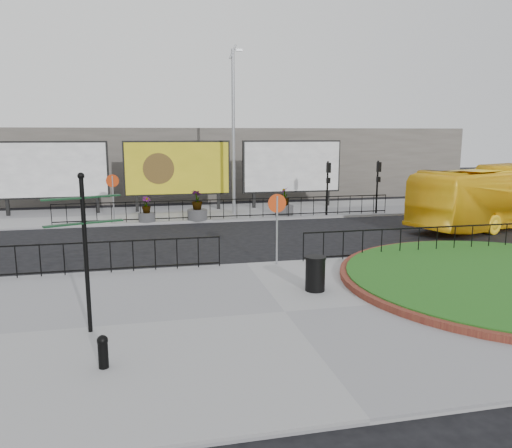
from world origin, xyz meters
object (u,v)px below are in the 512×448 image
object	(u,v)px
bollard	(103,350)
planter_b	(197,209)
fingerpost_sign	(85,238)
bus	(499,196)
planter_c	(284,205)
planter_a	(147,213)
lamp_post	(233,130)
litter_bin	(315,273)
billboard_mid	(178,169)

from	to	relation	value
bollard	planter_b	world-z (taller)	planter_b
fingerpost_sign	bus	bearing A→B (deg)	11.57
planter_c	planter_a	bearing A→B (deg)	-175.53
lamp_post	bus	xyz separation A→B (m)	(12.37, -6.15, -3.29)
planter_a	planter_c	xyz separation A→B (m)	(7.56, 0.59, 0.08)
bollard	planter_a	bearing A→B (deg)	86.84
fingerpost_sign	planter_b	world-z (taller)	fingerpost_sign
litter_bin	bus	distance (m)	15.10
fingerpost_sign	litter_bin	distance (m)	6.54
bus	planter_a	bearing A→B (deg)	55.22
fingerpost_sign	litter_bin	xyz separation A→B (m)	(6.06, 1.79, -1.70)
planter_c	planter_b	bearing A→B (deg)	-173.18
lamp_post	planter_b	xyz separation A→B (m)	(-2.26, -1.60, -4.14)
billboard_mid	bus	bearing A→B (deg)	-27.83
lamp_post	bollard	distance (m)	19.62
bus	bollard	bearing A→B (deg)	103.61
bollard	planter_b	bearing A→B (deg)	77.98
planter_b	planter_c	distance (m)	4.97
lamp_post	bus	size ratio (longest dim) A/B	0.84
billboard_mid	bus	xyz separation A→B (m)	(15.38, -8.12, -1.07)
fingerpost_sign	litter_bin	size ratio (longest dim) A/B	3.61
planter_a	bus	bearing A→B (deg)	-14.77
litter_bin	planter_c	xyz separation A→B (m)	(2.86, 13.49, 0.04)
fingerpost_sign	bollard	bearing A→B (deg)	-94.26
lamp_post	litter_bin	xyz separation A→B (m)	(-0.18, -14.50, -4.19)
billboard_mid	planter_c	bearing A→B (deg)	-27.66
litter_bin	planter_a	distance (m)	13.73
billboard_mid	bus	distance (m)	17.43
planter_b	billboard_mid	bearing A→B (deg)	101.84
bus	billboard_mid	bearing A→B (deg)	42.16
lamp_post	planter_b	world-z (taller)	lamp_post
litter_bin	planter_b	xyz separation A→B (m)	(-2.08, 12.90, 0.05)
planter_a	planter_b	bearing A→B (deg)	0.00
bollard	litter_bin	world-z (taller)	litter_bin
litter_bin	bus	xyz separation A→B (m)	(12.55, 8.35, 0.90)
lamp_post	planter_a	bearing A→B (deg)	-161.85
bollard	bus	xyz separation A→B (m)	(18.17, 12.09, 1.05)
bus	planter_b	xyz separation A→B (m)	(-14.63, 4.55, -0.85)
bollard	litter_bin	size ratio (longest dim) A/B	0.66
litter_bin	planter_c	distance (m)	13.79
fingerpost_sign	litter_bin	world-z (taller)	fingerpost_sign
lamp_post	planter_a	world-z (taller)	lamp_post
bollard	fingerpost_sign	bearing A→B (deg)	102.75
billboard_mid	lamp_post	distance (m)	4.23
litter_bin	planter_c	bearing A→B (deg)	78.04
litter_bin	planter_c	size ratio (longest dim) A/B	0.65
fingerpost_sign	planter_c	xyz separation A→B (m)	(8.92, 15.28, -1.66)
billboard_mid	fingerpost_sign	bearing A→B (deg)	-100.04
fingerpost_sign	lamp_post	bearing A→B (deg)	52.03
bus	planter_c	distance (m)	11.01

